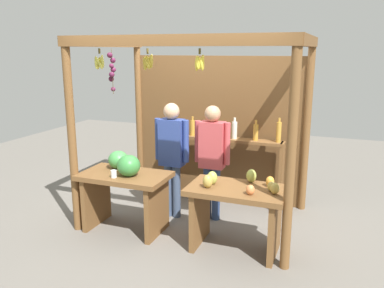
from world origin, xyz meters
TOP-DOWN VIEW (x-y plane):
  - ground_plane at (0.00, 0.00)m, footprint 12.00×12.00m
  - market_stall at (-0.01, 0.38)m, footprint 2.72×1.81m
  - fruit_counter_left at (-0.72, -0.63)m, footprint 1.09×0.67m
  - fruit_counter_right at (0.72, -0.63)m, footprint 1.09×0.64m
  - bottle_shelf_unit at (0.18, 0.64)m, footprint 1.74×0.22m
  - vendor_man at (-0.33, -0.05)m, footprint 0.48×0.21m
  - vendor_woman at (0.19, 0.06)m, footprint 0.48×0.21m

SIDE VIEW (x-z plane):
  - ground_plane at x=0.00m, z-range 0.00..0.00m
  - fruit_counter_right at x=0.72m, z-range 0.10..0.99m
  - fruit_counter_left at x=-0.72m, z-range 0.11..1.12m
  - bottle_shelf_unit at x=0.18m, z-range 0.11..1.45m
  - vendor_woman at x=0.19m, z-range 0.15..1.69m
  - vendor_man at x=-0.33m, z-range 0.15..1.71m
  - market_stall at x=-0.01m, z-range 0.20..2.58m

